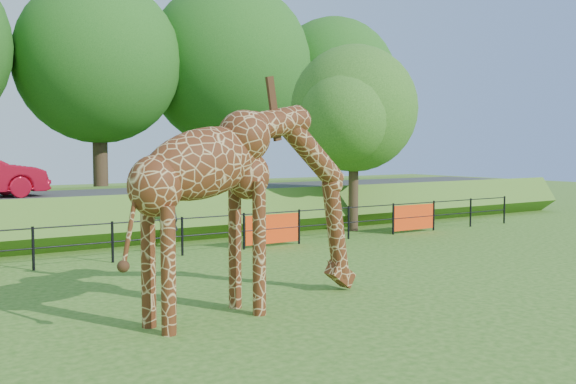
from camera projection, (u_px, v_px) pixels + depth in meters
name	position (u px, v px, depth m)	size (l,w,h in m)	color
ground	(366.00, 318.00, 11.47)	(90.00, 90.00, 0.00)	#2C5C17
giraffe	(254.00, 207.00, 11.96)	(5.46, 1.00, 3.90)	#522610
perimeter_fence	(182.00, 236.00, 18.10)	(28.07, 0.10, 1.10)	black
embankment	(101.00, 211.00, 24.34)	(40.00, 9.00, 1.30)	#2C5C17
road	(113.00, 195.00, 23.04)	(40.00, 5.00, 0.12)	#2F2F32
visitor	(169.00, 221.00, 19.64)	(0.59, 0.39, 1.61)	black
tree_east	(355.00, 114.00, 23.36)	(5.40, 4.71, 6.76)	#302115
bg_tree_line	(96.00, 60.00, 30.34)	(37.30, 8.80, 11.82)	#302115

